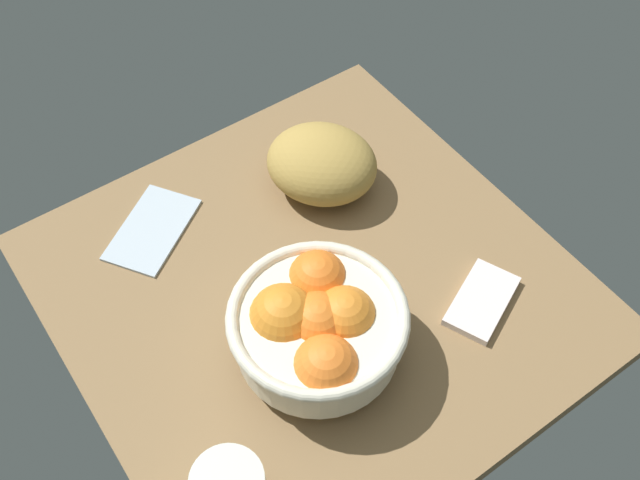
{
  "coord_description": "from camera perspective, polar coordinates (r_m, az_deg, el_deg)",
  "views": [
    {
      "loc": [
        31.52,
        46.36,
        84.76
      ],
      "look_at": [
        -2.99,
        -2.49,
        5.0
      ],
      "focal_mm": 42.35,
      "sensor_mm": 36.0,
      "label": 1
    }
  ],
  "objects": [
    {
      "name": "ground_plane",
      "position": [
        1.03,
        -0.56,
        -3.85
      ],
      "size": [
        64.33,
        64.76,
        3.0
      ],
      "primitive_type": "cube",
      "color": "olive"
    },
    {
      "name": "fruit_bowl",
      "position": [
        0.91,
        -0.22,
        -6.48
      ],
      "size": [
        21.81,
        21.81,
        11.66
      ],
      "color": "silver",
      "rests_on": "ground"
    },
    {
      "name": "bread_loaf",
      "position": [
        1.09,
        0.13,
        5.79
      ],
      "size": [
        20.78,
        21.28,
        9.29
      ],
      "primitive_type": "ellipsoid",
      "rotation": [
        0.0,
        0.0,
        5.33
      ],
      "color": "#B08D44",
      "rests_on": "ground"
    },
    {
      "name": "napkin_folded",
      "position": [
        1.02,
        12.12,
        -4.52
      ],
      "size": [
        12.96,
        10.36,
        1.2
      ],
      "primitive_type": "cube",
      "rotation": [
        0.0,
        0.0,
        0.41
      ],
      "color": "silver",
      "rests_on": "ground"
    },
    {
      "name": "napkin_spare",
      "position": [
        1.09,
        -12.58,
        0.86
      ],
      "size": [
        16.74,
        15.15,
        0.88
      ],
      "primitive_type": "cube",
      "rotation": [
        0.0,
        0.0,
        0.59
      ],
      "color": "silver",
      "rests_on": "ground"
    }
  ]
}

